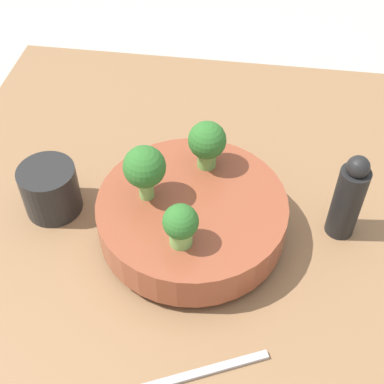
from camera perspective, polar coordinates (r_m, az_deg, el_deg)
name	(u,v)px	position (r m, az deg, el deg)	size (l,w,h in m)	color
ground_plane	(216,229)	(0.83, 2.57, -3.95)	(6.00, 6.00, 0.00)	#ADA89E
table	(216,223)	(0.82, 2.60, -3.28)	(0.90, 0.84, 0.03)	olive
bowl	(192,216)	(0.76, 0.00, -2.55)	(0.27, 0.27, 0.07)	brown
broccoli_floret_left	(145,168)	(0.71, -5.08, 2.53)	(0.06, 0.06, 0.08)	#7AB256
broccoli_floret_front	(181,224)	(0.66, -1.22, -3.48)	(0.05, 0.05, 0.06)	#7AB256
broccoli_floret_back	(207,142)	(0.76, 1.62, 5.33)	(0.05, 0.05, 0.08)	#6BA34C
cup	(50,190)	(0.82, -14.88, 0.25)	(0.08, 0.08, 0.08)	black
pepper_mill	(348,200)	(0.77, 16.35, -0.83)	(0.04, 0.04, 0.14)	black
fork	(194,375)	(0.67, 0.20, -18.94)	(0.18, 0.09, 0.01)	#B2B2B7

